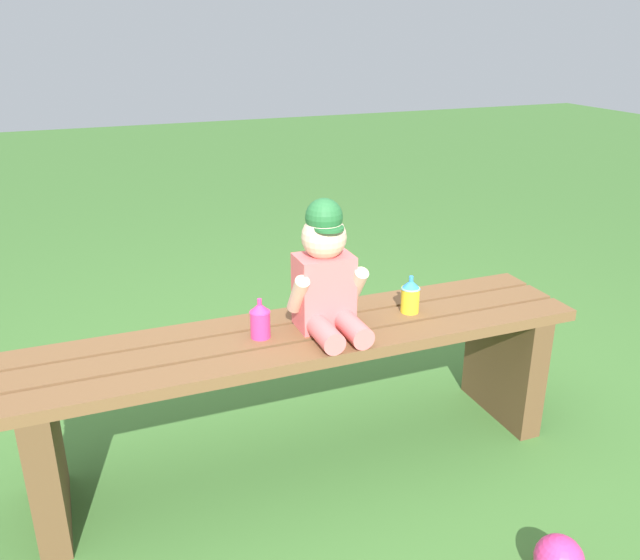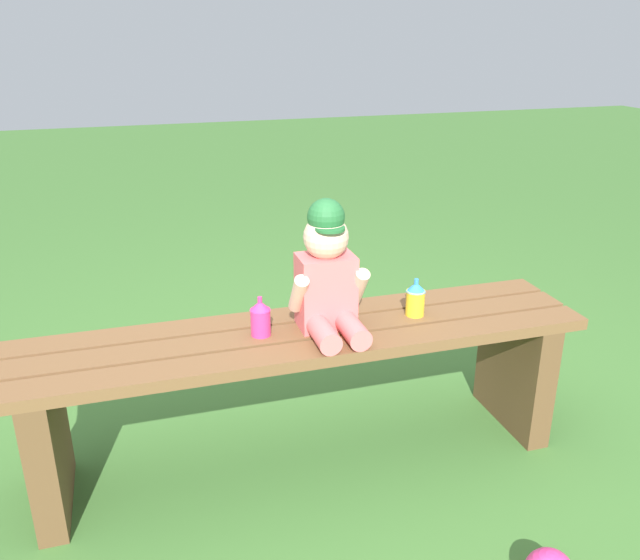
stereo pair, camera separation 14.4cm
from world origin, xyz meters
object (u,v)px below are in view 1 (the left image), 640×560
at_px(park_bench, 303,372).
at_px(sippy_cup_right, 410,295).
at_px(toy_ball, 559,559).
at_px(child_figure, 326,274).
at_px(sippy_cup_left, 260,319).

height_order(park_bench, sippy_cup_right, sippy_cup_right).
xyz_separation_m(park_bench, toy_ball, (0.44, -0.71, -0.26)).
height_order(child_figure, sippy_cup_left, child_figure).
relative_size(sippy_cup_left, toy_ball, 0.98).
distance_m(child_figure, toy_ball, 0.99).
bearing_deg(sippy_cup_right, child_figure, -178.02).
bearing_deg(park_bench, toy_ball, -58.54).
xyz_separation_m(sippy_cup_left, toy_ball, (0.57, -0.72, -0.46)).
bearing_deg(sippy_cup_right, toy_ball, -84.97).
distance_m(park_bench, child_figure, 0.33).
bearing_deg(sippy_cup_left, child_figure, -2.85).
bearing_deg(sippy_cup_left, toy_ball, -51.75).
height_order(park_bench, sippy_cup_left, sippy_cup_left).
bearing_deg(child_figure, toy_ball, -63.04).
distance_m(sippy_cup_left, sippy_cup_right, 0.50).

